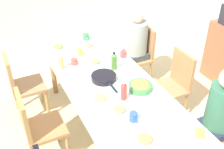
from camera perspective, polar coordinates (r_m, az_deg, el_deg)
The scene contains 27 objects.
ground_plane at distance 3.49m, azimuth -0.00°, elevation -12.05°, with size 6.89×6.89×0.00m, color #D0B88B.
dining_table at distance 3.05m, azimuth -0.00°, elevation -3.38°, with size 2.44×0.94×0.73m.
chair_0 at distance 3.60m, azimuth -18.15°, elevation -1.66°, with size 0.40×0.40×0.90m.
chair_1 at distance 3.52m, azimuth 12.55°, elevation -1.55°, with size 0.40×0.40×0.90m.
chair_2 at distance 3.08m, azimuth 21.64°, elevation -9.38°, with size 0.40×0.40×0.90m.
person_2 at distance 2.90m, azimuth 21.19°, elevation -7.08°, with size 0.30×0.30×1.19m.
chair_4 at distance 2.96m, azimuth -15.20°, elevation -9.95°, with size 0.40×0.40×0.90m.
chair_5 at distance 4.08m, azimuth 5.75°, elevation 4.39°, with size 0.40×0.40×0.90m.
person_5 at distance 3.94m, azimuth 4.78°, elevation 6.58°, with size 0.31×0.31×1.17m.
plate_0 at distance 2.68m, azimuth 1.51°, elevation -7.32°, with size 0.23×0.23×0.04m.
plate_1 at distance 3.40m, azimuth -3.36°, elevation 2.49°, with size 0.21×0.21×0.04m.
plate_2 at distance 2.43m, azimuth 6.67°, elevation -13.06°, with size 0.25×0.25×0.04m.
plate_3 at distance 3.79m, azimuth -10.95°, elevation 5.46°, with size 0.25×0.25×0.04m.
plate_4 at distance 2.82m, azimuth -2.38°, elevation -4.88°, with size 0.24×0.24×0.04m.
plate_5 at distance 3.77m, azimuth -4.73°, elevation 5.82°, with size 0.21×0.21×0.04m.
bowl_0 at distance 2.95m, azimuth 5.81°, elevation -2.40°, with size 0.25×0.25×0.08m.
serving_pan at distance 3.09m, azimuth -1.68°, elevation -0.61°, with size 0.46×0.28×0.06m.
cup_0 at distance 2.55m, azimuth 17.47°, elevation -11.31°, with size 0.12×0.08×0.07m.
cup_1 at distance 3.56m, azimuth -6.50°, elevation 4.54°, with size 0.11×0.07×0.09m.
cup_2 at distance 3.39m, azimuth -7.68°, elevation 2.60°, with size 0.11×0.08×0.07m.
cup_3 at distance 3.95m, azimuth -5.33°, elevation 7.70°, with size 0.12×0.09×0.09m.
cup_4 at distance 3.51m, azimuth 2.33°, elevation 4.12°, with size 0.12×0.08×0.08m.
cup_5 at distance 3.92m, azimuth -2.03°, elevation 7.66°, with size 0.11×0.07×0.10m.
cup_6 at distance 2.57m, azimuth 4.40°, elevation -8.62°, with size 0.11×0.08×0.09m.
bottle_0 at distance 2.77m, azimuth 2.42°, elevation -3.41°, with size 0.06×0.06×0.21m.
bottle_1 at distance 3.23m, azimuth 0.42°, elevation 2.69°, with size 0.07×0.07×0.22m.
bottle_2 at distance 3.31m, azimuth -10.36°, elevation 2.47°, with size 0.06×0.06×0.19m.
Camera 1 is at (2.18, -1.07, 2.51)m, focal length 44.81 mm.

